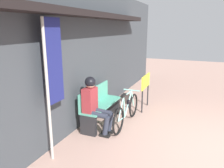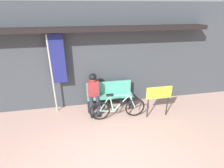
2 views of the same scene
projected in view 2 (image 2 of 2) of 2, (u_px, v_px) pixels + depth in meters
The scene contains 6 objects.
storefront_wall at pixel (96, 56), 5.39m from camera, with size 12.00×0.56×3.20m.
park_bench_near at pixel (110, 97), 5.63m from camera, with size 1.45×0.42×0.87m.
bicycle at pixel (118, 108), 5.12m from camera, with size 1.66×0.40×0.82m.
person_seated at pixel (94, 91), 5.32m from camera, with size 0.34×0.62×1.24m.
banner_pole at pixel (56, 65), 5.01m from camera, with size 0.45×0.05×2.39m.
signboard at pixel (159, 95), 5.04m from camera, with size 0.77×0.04×0.98m.
Camera 2 is at (-0.50, -2.36, 3.07)m, focal length 28.00 mm.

